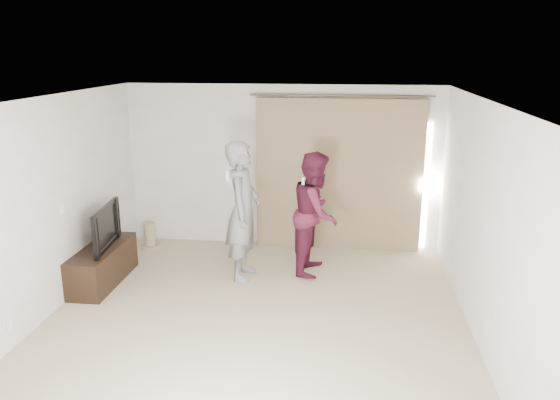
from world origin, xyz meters
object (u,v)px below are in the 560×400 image
(person_man, at_px, (243,211))
(tv, at_px, (99,227))
(person_woman, at_px, (316,213))
(tv_console, at_px, (103,265))

(person_man, bearing_deg, tv, -166.93)
(person_man, height_order, person_woman, person_man)
(person_man, bearing_deg, tv_console, -166.93)
(tv_console, xyz_separation_m, person_man, (1.89, 0.44, 0.71))
(person_man, bearing_deg, person_woman, 19.20)
(tv, bearing_deg, tv_console, -0.00)
(tv_console, bearing_deg, person_man, 13.07)
(tv_console, distance_m, tv, 0.55)
(tv_console, height_order, person_woman, person_woman)
(tv_console, distance_m, person_woman, 3.04)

